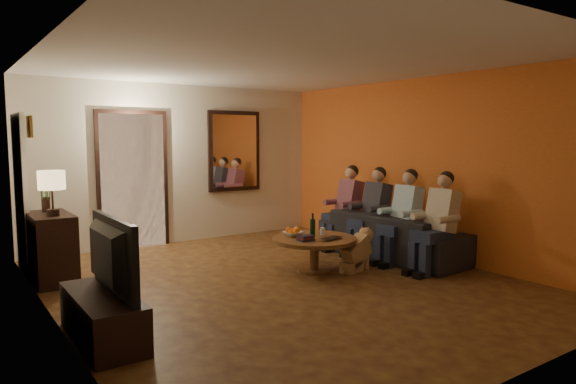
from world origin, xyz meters
TOP-DOWN VIEW (x-y plane):
  - floor at (0.00, 0.00)m, footprint 5.00×6.00m
  - ceiling at (0.00, 0.00)m, footprint 5.00×6.00m
  - back_wall at (0.00, 3.00)m, footprint 5.00×0.02m
  - front_wall at (0.00, -3.00)m, footprint 5.00×0.02m
  - left_wall at (-2.50, 0.00)m, footprint 0.02×6.00m
  - right_wall at (2.50, 0.00)m, footprint 0.02×6.00m
  - orange_accent at (2.49, 0.00)m, footprint 0.01×6.00m
  - kitchen_doorway at (-0.80, 2.98)m, footprint 1.00×0.06m
  - door_trim at (-0.80, 2.97)m, footprint 1.12×0.04m
  - fridge_glimpse at (-0.55, 2.98)m, footprint 0.45×0.03m
  - mirror_frame at (1.00, 2.96)m, footprint 1.00×0.05m
  - mirror_glass at (1.00, 2.93)m, footprint 0.86×0.02m
  - white_door at (-2.46, 2.30)m, footprint 0.06×0.85m
  - framed_art at (-2.47, 1.30)m, footprint 0.03×0.28m
  - art_canvas at (-2.46, 1.30)m, footprint 0.01×0.22m
  - dresser at (-2.25, 1.64)m, footprint 0.45×0.93m
  - table_lamp at (-2.25, 1.42)m, footprint 0.30×0.30m
  - flower_vase at (-2.25, 1.86)m, footprint 0.14×0.14m
  - tv_stand at (-2.25, -0.59)m, footprint 0.45×1.21m
  - tv at (-2.25, -0.59)m, footprint 1.13×0.15m
  - sofa at (2.05, 0.16)m, footprint 2.29×1.01m
  - person_a at (1.95, -0.74)m, footprint 0.60×0.40m
  - person_b at (1.95, -0.14)m, footprint 0.60×0.40m
  - person_c at (1.95, 0.46)m, footprint 0.60×0.40m
  - person_d at (1.95, 1.06)m, footprint 0.60×0.40m
  - dog at (1.12, -0.09)m, footprint 0.60×0.36m
  - coffee_table at (0.63, 0.18)m, footprint 1.34×1.34m
  - bowl at (0.45, 0.40)m, footprint 0.26×0.26m
  - oranges at (0.45, 0.40)m, footprint 0.20×0.20m
  - wine_bottle at (0.68, 0.28)m, footprint 0.07×0.07m
  - wine_glass at (0.81, 0.23)m, footprint 0.06×0.06m
  - book_stack at (0.41, 0.08)m, footprint 0.20×0.15m
  - laptop at (0.73, -0.10)m, footprint 0.37×0.27m

SIDE VIEW (x-z plane):
  - floor at x=0.00m, z-range -0.01..0.01m
  - tv_stand at x=-2.25m, z-range 0.00..0.40m
  - coffee_table at x=0.63m, z-range 0.00..0.45m
  - dog at x=1.12m, z-range 0.00..0.56m
  - sofa at x=2.05m, z-range 0.00..0.65m
  - dresser at x=-2.25m, z-range 0.00..0.82m
  - laptop at x=0.73m, z-range 0.45..0.48m
  - bowl at x=0.45m, z-range 0.45..0.51m
  - book_stack at x=0.41m, z-range 0.45..0.52m
  - wine_glass at x=0.81m, z-range 0.45..0.55m
  - oranges at x=0.45m, z-range 0.51..0.59m
  - person_a at x=1.95m, z-range 0.00..1.20m
  - person_b at x=1.95m, z-range 0.00..1.20m
  - person_c at x=1.95m, z-range 0.00..1.20m
  - person_d at x=1.95m, z-range 0.00..1.20m
  - wine_bottle at x=0.68m, z-range 0.45..0.76m
  - tv at x=-2.25m, z-range 0.40..1.06m
  - fridge_glimpse at x=-0.55m, z-range 0.05..1.75m
  - white_door at x=-2.46m, z-range 0.00..2.04m
  - flower_vase at x=-2.25m, z-range 0.82..1.26m
  - kitchen_doorway at x=-0.80m, z-range 0.00..2.10m
  - door_trim at x=-0.80m, z-range -0.06..2.16m
  - table_lamp at x=-2.25m, z-range 0.82..1.36m
  - back_wall at x=0.00m, z-range 0.00..2.60m
  - front_wall at x=0.00m, z-range 0.00..2.60m
  - left_wall at x=-2.50m, z-range 0.00..2.60m
  - right_wall at x=2.50m, z-range 0.00..2.60m
  - orange_accent at x=2.49m, z-range 0.00..2.60m
  - mirror_frame at x=1.00m, z-range 0.80..2.20m
  - mirror_glass at x=1.00m, z-range 0.87..2.13m
  - framed_art at x=-2.47m, z-range 1.73..1.97m
  - art_canvas at x=-2.46m, z-range 1.76..1.94m
  - ceiling at x=0.00m, z-range 2.60..2.60m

